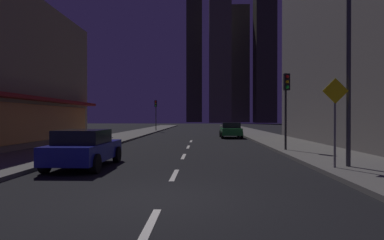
# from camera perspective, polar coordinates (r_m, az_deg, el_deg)

# --- Properties ---
(ground_plane) EXTENTS (78.00, 136.00, 0.10)m
(ground_plane) POSITION_cam_1_polar(r_m,az_deg,el_deg) (39.69, 0.50, -2.43)
(ground_plane) COLOR black
(sidewalk_right) EXTENTS (4.00, 76.00, 0.15)m
(sidewalk_right) POSITION_cam_1_polar(r_m,az_deg,el_deg) (40.14, 10.55, -2.22)
(sidewalk_right) COLOR #605E59
(sidewalk_right) RESTS_ON ground
(sidewalk_left) EXTENTS (4.00, 76.00, 0.15)m
(sidewalk_left) POSITION_cam_1_polar(r_m,az_deg,el_deg) (40.46, -9.47, -2.20)
(sidewalk_left) COLOR #605E59
(sidewalk_left) RESTS_ON ground
(lane_marking_center) EXTENTS (0.16, 23.00, 0.01)m
(lane_marking_center) POSITION_cam_1_polar(r_m,az_deg,el_deg) (16.17, -1.48, -6.35)
(lane_marking_center) COLOR silver
(lane_marking_center) RESTS_ON ground
(skyscraper_distant_tall) EXTENTS (6.71, 6.63, 56.28)m
(skyscraper_distant_tall) POSITION_cam_1_polar(r_m,az_deg,el_deg) (145.49, 0.41, 10.79)
(skyscraper_distant_tall) COLOR #333126
(skyscraper_distant_tall) RESTS_ON ground
(skyscraper_distant_mid) EXTENTS (8.24, 5.58, 54.59)m
(skyscraper_distant_mid) POSITION_cam_1_polar(r_m,az_deg,el_deg) (127.50, 4.89, 11.88)
(skyscraper_distant_mid) COLOR #504C3C
(skyscraper_distant_mid) RESTS_ON ground
(skyscraper_distant_short) EXTENTS (8.93, 5.79, 48.28)m
(skyscraper_distant_short) POSITION_cam_1_polar(r_m,az_deg,el_deg) (140.07, 8.00, 9.53)
(skyscraper_distant_short) COLOR #494536
(skyscraper_distant_short) RESTS_ON ground
(skyscraper_distant_slender) EXTENTS (7.60, 8.87, 69.07)m
(skyscraper_distant_slender) POSITION_cam_1_polar(r_m,az_deg,el_deg) (131.83, 12.51, 14.72)
(skyscraper_distant_slender) COLOR #2F2D23
(skyscraper_distant_slender) RESTS_ON ground
(car_parked_near) EXTENTS (1.98, 4.24, 1.45)m
(car_parked_near) POSITION_cam_1_polar(r_m,az_deg,el_deg) (13.27, -18.19, -4.66)
(car_parked_near) COLOR navy
(car_parked_near) RESTS_ON ground
(car_parked_far) EXTENTS (1.98, 4.24, 1.45)m
(car_parked_far) POSITION_cam_1_polar(r_m,az_deg,el_deg) (31.33, 6.73, -1.74)
(car_parked_far) COLOR #1E722D
(car_parked_far) RESTS_ON ground
(fire_hydrant_far_left) EXTENTS (0.42, 0.30, 0.65)m
(fire_hydrant_far_left) POSITION_cam_1_polar(r_m,az_deg,el_deg) (24.98, -14.05, -2.95)
(fire_hydrant_far_left) COLOR #B2B2B2
(fire_hydrant_far_left) RESTS_ON sidewalk_left
(traffic_light_near_right) EXTENTS (0.32, 0.48, 4.20)m
(traffic_light_near_right) POSITION_cam_1_polar(r_m,az_deg,el_deg) (18.66, 16.06, 4.33)
(traffic_light_near_right) COLOR #2D2D2D
(traffic_light_near_right) RESTS_ON sidewalk_right
(traffic_light_far_left) EXTENTS (0.32, 0.48, 4.20)m
(traffic_light_far_left) POSITION_cam_1_polar(r_m,az_deg,el_deg) (45.38, -6.31, 2.02)
(traffic_light_far_left) COLOR #2D2D2D
(traffic_light_far_left) RESTS_ON sidewalk_left
(street_lamp_right) EXTENTS (1.96, 0.56, 6.58)m
(street_lamp_right) POSITION_cam_1_polar(r_m,az_deg,el_deg) (13.20, 22.19, 14.21)
(street_lamp_right) COLOR #38383D
(street_lamp_right) RESTS_ON sidewalk_right
(pedestrian_crossing_sign) EXTENTS (0.91, 0.08, 3.15)m
(pedestrian_crossing_sign) POSITION_cam_1_polar(r_m,az_deg,el_deg) (12.61, 23.59, 0.86)
(pedestrian_crossing_sign) COLOR slate
(pedestrian_crossing_sign) RESTS_ON sidewalk_right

